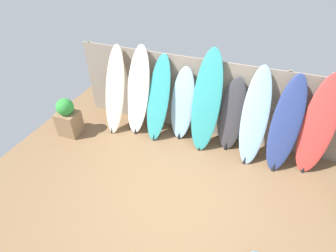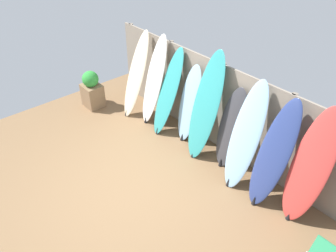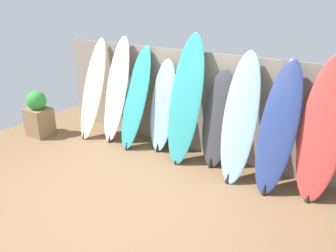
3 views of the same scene
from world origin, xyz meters
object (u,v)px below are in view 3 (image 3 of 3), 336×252
at_px(surfboard_cream_0, 93,89).
at_px(surfboard_teal_4, 185,101).
at_px(surfboard_skyblue_6, 240,119).
at_px(surfboard_red_8, 323,131).
at_px(planter_box, 39,115).
at_px(surfboard_white_1, 116,90).
at_px(surfboard_navy_7, 278,129).
at_px(surfboard_skyblue_3, 163,107).
at_px(surfboard_teal_2, 136,99).
at_px(surfboard_charcoal_5, 218,120).

height_order(surfboard_cream_0, surfboard_teal_4, surfboard_teal_4).
height_order(surfboard_skyblue_6, surfboard_red_8, surfboard_red_8).
xyz_separation_m(surfboard_skyblue_6, planter_box, (-3.96, -0.72, -0.51)).
bearing_deg(surfboard_skyblue_6, surfboard_teal_4, 177.37).
xyz_separation_m(surfboard_white_1, surfboard_navy_7, (3.10, -0.07, -0.05)).
height_order(surfboard_white_1, surfboard_skyblue_3, surfboard_white_1).
distance_m(surfboard_teal_2, surfboard_skyblue_3, 0.54).
bearing_deg(surfboard_teal_4, surfboard_cream_0, -178.08).
distance_m(surfboard_teal_4, surfboard_navy_7, 1.55).
xyz_separation_m(surfboard_cream_0, surfboard_red_8, (4.19, 0.12, 0.04)).
xyz_separation_m(surfboard_teal_2, surfboard_skyblue_3, (0.52, 0.12, -0.09)).
xyz_separation_m(surfboard_white_1, surfboard_teal_2, (0.50, -0.03, -0.08)).
bearing_deg(surfboard_red_8, surfboard_teal_4, -178.56).
xyz_separation_m(surfboard_teal_2, surfboard_charcoal_5, (1.59, 0.14, -0.12)).
distance_m(surfboard_charcoal_5, surfboard_red_8, 1.58).
bearing_deg(surfboard_white_1, surfboard_skyblue_6, -1.55).
bearing_deg(surfboard_charcoal_5, surfboard_red_8, -2.94).
height_order(surfboard_cream_0, surfboard_red_8, surfboard_red_8).
height_order(surfboard_cream_0, planter_box, surfboard_cream_0).
distance_m(surfboard_teal_2, surfboard_skyblue_6, 2.04).
bearing_deg(planter_box, surfboard_skyblue_6, 10.24).
relative_size(surfboard_cream_0, surfboard_navy_7, 1.02).
xyz_separation_m(surfboard_charcoal_5, surfboard_navy_7, (1.01, -0.18, 0.14)).
height_order(surfboard_cream_0, surfboard_teal_2, surfboard_cream_0).
distance_m(surfboard_skyblue_3, surfboard_skyblue_6, 1.53).
bearing_deg(surfboard_skyblue_6, planter_box, -169.76).
relative_size(surfboard_skyblue_3, surfboard_teal_4, 0.78).
bearing_deg(surfboard_teal_2, surfboard_skyblue_3, 13.17).
relative_size(surfboard_skyblue_3, surfboard_skyblue_6, 0.86).
bearing_deg(surfboard_skyblue_3, surfboard_teal_4, -11.53).
height_order(surfboard_skyblue_6, planter_box, surfboard_skyblue_6).
relative_size(surfboard_cream_0, planter_box, 2.07).
relative_size(surfboard_skyblue_3, surfboard_charcoal_5, 1.04).
bearing_deg(surfboard_teal_4, surfboard_skyblue_3, 168.47).
bearing_deg(surfboard_red_8, surfboard_navy_7, -169.67).
relative_size(surfboard_white_1, surfboard_skyblue_6, 1.03).
distance_m(surfboard_teal_2, planter_box, 2.12).
bearing_deg(planter_box, surfboard_navy_7, 8.94).
xyz_separation_m(surfboard_white_1, surfboard_red_8, (3.66, 0.03, 0.00)).
bearing_deg(planter_box, surfboard_white_1, 28.84).
height_order(surfboard_teal_2, planter_box, surfboard_teal_2).
height_order(surfboard_white_1, planter_box, surfboard_white_1).
bearing_deg(surfboard_skyblue_3, surfboard_white_1, -175.13).
distance_m(surfboard_skyblue_3, planter_box, 2.62).
bearing_deg(surfboard_white_1, surfboard_red_8, 0.46).
height_order(surfboard_white_1, surfboard_navy_7, surfboard_white_1).
relative_size(surfboard_teal_2, surfboard_skyblue_3, 1.11).
bearing_deg(surfboard_navy_7, surfboard_white_1, 178.68).
relative_size(surfboard_white_1, surfboard_teal_4, 0.93).
height_order(surfboard_skyblue_3, surfboard_skyblue_6, surfboard_skyblue_6).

